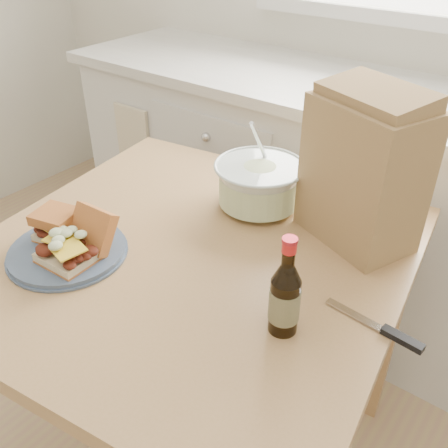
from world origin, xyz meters
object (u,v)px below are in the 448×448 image
Objects in this scene: coleslaw_bowl at (259,186)px; beer_bottle at (285,297)px; dining_table at (192,287)px; paper_bag at (363,174)px; plate at (68,251)px.

coleslaw_bowl is 1.13× the size of beer_bottle.
paper_bag reaches higher than dining_table.
coleslaw_bowl is 0.45m from beer_bottle.
coleslaw_bowl is at bearing -152.60° from paper_bag.
paper_bag reaches higher than plate.
coleslaw_bowl is (0.23, 0.44, 0.05)m from plate.
paper_bag is at bearing 5.68° from coleslaw_bowl.
dining_table is 4.07× the size of plate.
plate is at bearing 175.46° from beer_bottle.
paper_bag reaches higher than coleslaw_bowl.
plate is 1.26× the size of beer_bottle.
plate is at bearing -146.45° from dining_table.
dining_table is at bearing 148.74° from beer_bottle.
paper_bag is (0.49, 0.47, 0.16)m from plate.
plate is 0.50m from coleslaw_bowl.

